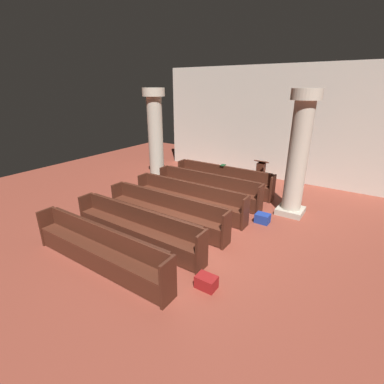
% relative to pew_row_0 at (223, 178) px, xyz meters
% --- Properties ---
extents(ground_plane, '(19.20, 19.20, 0.00)m').
position_rel_pew_row_0_xyz_m(ground_plane, '(0.84, -3.49, -0.50)').
color(ground_plane, brown).
extents(back_wall, '(10.00, 0.16, 4.50)m').
position_rel_pew_row_0_xyz_m(back_wall, '(0.84, 2.59, 1.75)').
color(back_wall, beige).
rests_on(back_wall, ground).
extents(pew_row_0, '(3.82, 0.46, 0.91)m').
position_rel_pew_row_0_xyz_m(pew_row_0, '(0.00, 0.00, 0.00)').
color(pew_row_0, '#4C2316').
rests_on(pew_row_0, ground).
extents(pew_row_1, '(3.82, 0.46, 0.91)m').
position_rel_pew_row_0_xyz_m(pew_row_1, '(0.00, -1.14, 0.00)').
color(pew_row_1, '#4C2316').
rests_on(pew_row_1, ground).
extents(pew_row_2, '(3.82, 0.47, 0.91)m').
position_rel_pew_row_0_xyz_m(pew_row_2, '(0.00, -2.27, 0.00)').
color(pew_row_2, '#4C2316').
rests_on(pew_row_2, ground).
extents(pew_row_3, '(3.82, 0.46, 0.91)m').
position_rel_pew_row_0_xyz_m(pew_row_3, '(0.00, -3.41, 0.00)').
color(pew_row_3, '#4C2316').
rests_on(pew_row_3, ground).
extents(pew_row_4, '(3.82, 0.46, 0.91)m').
position_rel_pew_row_0_xyz_m(pew_row_4, '(0.00, -4.55, 0.00)').
color(pew_row_4, '#4C2316').
rests_on(pew_row_4, ground).
extents(pew_row_5, '(3.82, 0.47, 0.91)m').
position_rel_pew_row_0_xyz_m(pew_row_5, '(0.00, -5.68, 0.00)').
color(pew_row_5, '#4C2316').
rests_on(pew_row_5, ground).
extents(pillar_aisle_side, '(0.82, 0.82, 3.65)m').
position_rel_pew_row_0_xyz_m(pillar_aisle_side, '(2.68, -0.63, 1.40)').
color(pillar_aisle_side, '#B6AD9A').
rests_on(pillar_aisle_side, ground).
extents(pillar_far_side, '(0.82, 0.82, 3.65)m').
position_rel_pew_row_0_xyz_m(pillar_far_side, '(-2.63, -0.68, 1.40)').
color(pillar_far_side, '#B6AD9A').
rests_on(pillar_far_side, ground).
extents(lectern, '(0.48, 0.45, 1.08)m').
position_rel_pew_row_0_xyz_m(lectern, '(1.00, 1.20, -0.04)').
color(lectern, '#411E13').
rests_on(lectern, ground).
extents(hymn_book, '(0.16, 0.22, 0.03)m').
position_rel_pew_row_0_xyz_m(hymn_book, '(-0.12, 0.19, 0.43)').
color(hymn_book, '#194723').
rests_on(hymn_book, pew_row_0).
extents(kneeler_box_red, '(0.40, 0.29, 0.26)m').
position_rel_pew_row_0_xyz_m(kneeler_box_red, '(2.24, -4.98, -0.37)').
color(kneeler_box_red, maroon).
rests_on(kneeler_box_red, ground).
extents(kneeler_box_blue, '(0.40, 0.31, 0.27)m').
position_rel_pew_row_0_xyz_m(kneeler_box_blue, '(2.18, -1.71, -0.36)').
color(kneeler_box_blue, navy).
rests_on(kneeler_box_blue, ground).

